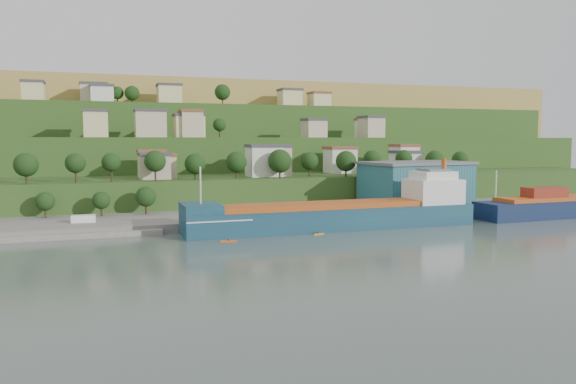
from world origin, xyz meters
name	(u,v)px	position (x,y,z in m)	size (l,w,h in m)	color
ground	(330,236)	(0.00, 0.00, 0.00)	(500.00, 500.00, 0.00)	#43524C
quay	(356,216)	(20.00, 28.00, 0.00)	(220.00, 26.00, 4.00)	slate
pebble_beach	(69,234)	(-55.00, 22.00, 0.00)	(40.00, 18.00, 2.40)	slate
hillside	(197,182)	(-0.01, 168.72, 0.07)	(360.00, 210.70, 96.00)	#284719
cargo_ship_near	(342,216)	(7.04, 8.90, 2.95)	(71.77, 11.60, 18.45)	#142E4C
warehouse	(416,183)	(41.08, 31.00, 8.43)	(33.05, 22.57, 12.80)	#1E4E5C
caravan	(84,220)	(-51.80, 24.97, 2.46)	(5.39, 2.24, 2.51)	white
dinghy	(116,225)	(-44.79, 20.65, 1.57)	(3.74, 1.40, 0.75)	silver
kayak_orange	(229,240)	(-22.88, 0.22, 0.25)	(3.38, 1.45, 0.84)	orange
kayak_yellow	(319,233)	(-1.71, 2.37, 0.21)	(2.86, 1.17, 0.71)	gold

